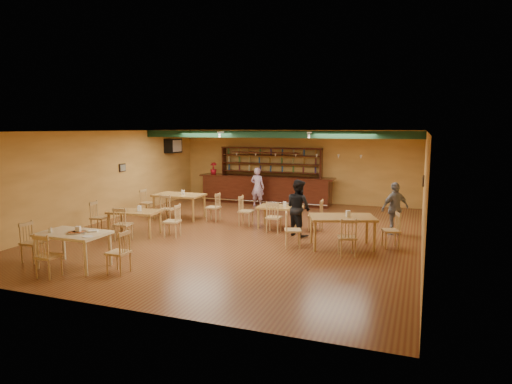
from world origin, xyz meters
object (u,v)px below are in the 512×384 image
at_px(patron_bar, 257,187).
at_px(near_table, 74,250).
at_px(dining_table_d, 342,232).
at_px(patron_right_a, 298,208).
at_px(dining_table_a, 179,206).
at_px(dining_table_b, 280,217).
at_px(bar_counter, 266,190).
at_px(dining_table_c, 135,223).

bearing_deg(patron_bar, near_table, 87.15).
distance_m(dining_table_d, patron_bar, 6.50).
bearing_deg(near_table, patron_right_a, 49.53).
bearing_deg(dining_table_a, dining_table_b, -4.06).
height_order(dining_table_a, dining_table_d, dining_table_a).
distance_m(near_table, patron_bar, 8.82).
distance_m(bar_counter, dining_table_c, 6.73).
relative_size(dining_table_d, near_table, 1.11).
distance_m(dining_table_d, patron_right_a, 1.70).
bearing_deg(patron_bar, dining_table_c, 77.86).
relative_size(bar_counter, dining_table_d, 3.41).
bearing_deg(patron_right_a, dining_table_c, 54.86).
bearing_deg(patron_bar, patron_right_a, 128.61).
bearing_deg(near_table, patron_bar, 82.25).
bearing_deg(bar_counter, dining_table_d, -54.76).
relative_size(bar_counter, dining_table_c, 3.95).
distance_m(near_table, patron_right_a, 6.08).
height_order(dining_table_b, patron_right_a, patron_right_a).
distance_m(bar_counter, patron_bar, 0.85).
xyz_separation_m(near_table, patron_bar, (1.17, 8.74, 0.38)).
xyz_separation_m(dining_table_c, patron_right_a, (4.48, 1.55, 0.46)).
height_order(dining_table_a, near_table, dining_table_a).
bearing_deg(bar_counter, patron_right_a, -61.35).
distance_m(dining_table_b, patron_bar, 3.87).
height_order(bar_counter, dining_table_d, bar_counter).
distance_m(dining_table_a, patron_bar, 3.55).
height_order(dining_table_d, near_table, dining_table_d).
relative_size(dining_table_d, patron_bar, 1.06).
height_order(dining_table_a, dining_table_b, dining_table_a).
xyz_separation_m(bar_counter, patron_right_a, (2.70, -4.94, 0.25)).
relative_size(dining_table_a, near_table, 1.12).
bearing_deg(near_table, dining_table_d, 35.05).
relative_size(dining_table_c, patron_right_a, 0.87).
distance_m(dining_table_d, near_table, 6.52).
height_order(dining_table_a, dining_table_c, dining_table_a).
height_order(bar_counter, patron_right_a, patron_right_a).
height_order(dining_table_a, patron_bar, patron_bar).
bearing_deg(dining_table_a, bar_counter, 64.82).
xyz_separation_m(bar_counter, dining_table_a, (-1.80, -3.90, -0.15)).
bearing_deg(dining_table_d, dining_table_a, 142.72).
relative_size(bar_counter, patron_bar, 3.63).
height_order(dining_table_b, patron_bar, patron_bar).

